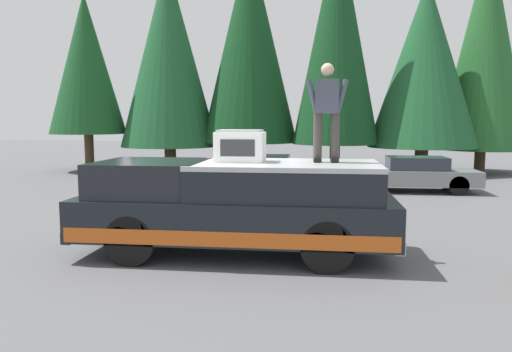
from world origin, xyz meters
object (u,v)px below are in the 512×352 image
Objects in this scene: parked_car_grey at (414,174)px; parked_car_black at (260,172)px; compressor_unit at (240,146)px; person_on_truck_bed at (327,110)px; pickup_truck at (236,206)px.

parked_car_grey and parked_car_black have the same top height.
parked_car_black is at bearing 88.76° from parked_car_grey.
compressor_unit is 9.54m from parked_car_grey.
parked_car_grey is 1.00× the size of parked_car_black.
compressor_unit is at bearing 93.29° from person_on_truck_bed.
pickup_truck is 9.54m from parked_car_grey.
person_on_truck_bed is 8.96m from parked_car_grey.
parked_car_grey is (8.20, -3.05, -1.97)m from person_on_truck_bed.
pickup_truck is 2.30m from person_on_truck_bed.
person_on_truck_bed is (0.15, -1.56, 1.68)m from pickup_truck.
person_on_truck_bed is at bearing -165.53° from parked_car_black.
compressor_unit is at bearing -175.54° from parked_car_black.
parked_car_black is at bearing 14.47° from person_on_truck_bed.
compressor_unit is 0.20× the size of parked_car_grey.
person_on_truck_bed is (0.09, -1.49, 0.62)m from compressor_unit.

